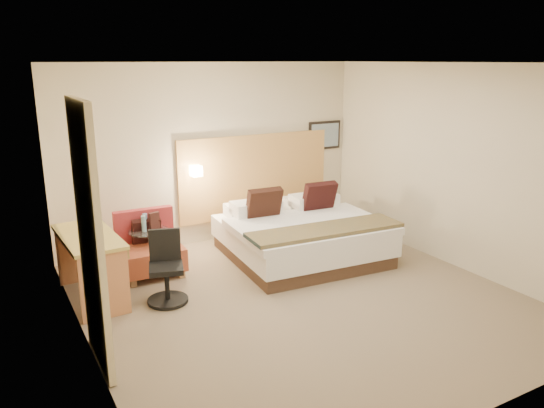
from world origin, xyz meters
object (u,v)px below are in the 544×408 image
side_table (150,249)px  desk_chair (166,273)px  lounge_chair (149,249)px  bed (301,235)px  desk (91,248)px

side_table → desk_chair: size_ratio=0.77×
lounge_chair → desk_chair: desk_chair is taller
bed → desk: size_ratio=1.69×
bed → desk: 2.86m
side_table → desk_chair: desk_chair is taller
side_table → desk: bearing=-151.3°
side_table → desk_chair: bearing=-95.5°
lounge_chair → desk: 0.95m
bed → desk: bed is taller
desk → side_table: bearing=28.7°
bed → desk_chair: bed is taller
bed → lounge_chair: 2.10m
lounge_chair → desk: lounge_chair is taller
lounge_chair → desk_chair: bearing=-94.8°
bed → lounge_chair: size_ratio=2.65×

